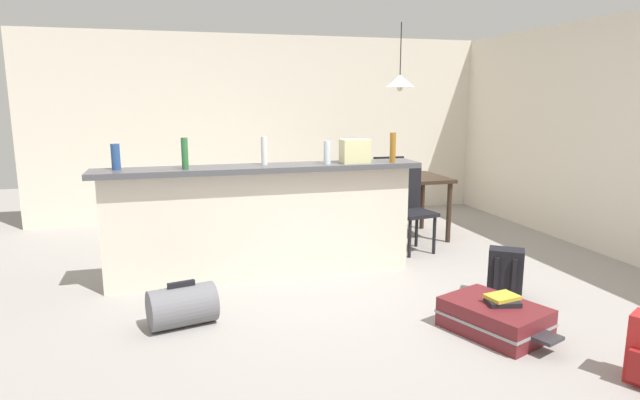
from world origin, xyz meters
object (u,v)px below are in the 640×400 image
object	(u,v)px
dining_chair_near_partition	(410,204)
suitcase_flat_maroon	(495,318)
bottle_white	(264,151)
dining_table	(399,185)
grocery_bag	(355,151)
pendant_lamp	(400,81)
bottle_green	(185,153)
bottle_clear	(327,152)
book_stack	(502,300)
bottle_blue	(116,157)
dining_chair_far_side	(385,188)
bottle_amber	(393,147)
duffel_bag_grey	(182,306)
backpack_black	(505,274)

from	to	relation	value
dining_chair_near_partition	suitcase_flat_maroon	xyz separation A→B (m)	(-0.31, -2.11, -0.41)
bottle_white	dining_table	world-z (taller)	bottle_white
grocery_bag	pendant_lamp	world-z (taller)	pendant_lamp
bottle_green	dining_chair_near_partition	bearing A→B (deg)	13.23
bottle_clear	book_stack	xyz separation A→B (m)	(0.84, -1.59, -0.92)
pendant_lamp	bottle_green	bearing A→B (deg)	-155.41
bottle_blue	dining_chair_far_side	size ratio (longest dim) A/B	0.24
bottle_amber	grocery_bag	size ratio (longest dim) A/B	1.08
bottle_green	pendant_lamp	bearing A→B (deg)	24.59
suitcase_flat_maroon	pendant_lamp	bearing A→B (deg)	81.41
bottle_clear	grocery_bag	bearing A→B (deg)	2.85
bottle_amber	book_stack	xyz separation A→B (m)	(0.20, -1.55, -0.95)
duffel_bag_grey	grocery_bag	bearing A→B (deg)	27.57
bottle_clear	backpack_black	distance (m)	1.88
dining_chair_near_partition	backpack_black	distance (m)	1.56
bottle_green	suitcase_flat_maroon	bearing A→B (deg)	-36.94
dining_chair_near_partition	pendant_lamp	xyz separation A→B (m)	(0.10, 0.57, 1.33)
bottle_clear	dining_chair_far_side	size ratio (longest dim) A/B	0.23
bottle_green	duffel_bag_grey	world-z (taller)	bottle_green
bottle_blue	backpack_black	distance (m)	3.45
bottle_amber	dining_chair_near_partition	bearing A→B (deg)	50.83
dining_chair_far_side	bottle_clear	bearing A→B (deg)	-127.98
bottle_white	dining_chair_far_side	world-z (taller)	bottle_white
dining_chair_near_partition	bottle_white	bearing A→B (deg)	-165.13
dining_chair_far_side	dining_chair_near_partition	bearing A→B (deg)	-98.29
bottle_clear	dining_chair_far_side	world-z (taller)	bottle_clear
bottle_clear	backpack_black	bearing A→B (deg)	-37.26
bottle_blue	bottle_green	bearing A→B (deg)	-12.73
bottle_clear	dining_chair_far_side	bearing A→B (deg)	52.02
bottle_clear	bottle_amber	distance (m)	0.64
bottle_green	dining_chair_near_partition	xyz separation A→B (m)	(2.37, 0.56, -0.68)
duffel_bag_grey	backpack_black	bearing A→B (deg)	-2.96
dining_table	dining_chair_near_partition	xyz separation A→B (m)	(-0.09, -0.52, -0.13)
duffel_bag_grey	book_stack	xyz separation A→B (m)	(2.20, -0.75, 0.10)
bottle_white	pendant_lamp	bearing A→B (deg)	29.89
suitcase_flat_maroon	book_stack	bearing A→B (deg)	-20.86
duffel_bag_grey	bottle_amber	bearing A→B (deg)	21.86
bottle_blue	grocery_bag	xyz separation A→B (m)	(2.11, -0.09, -0.00)
dining_table	dining_chair_far_side	xyz separation A→B (m)	(0.07, 0.56, -0.13)
duffel_bag_grey	bottle_green	bearing A→B (deg)	83.69
bottle_white	dining_chair_far_side	bearing A→B (deg)	39.80
bottle_blue	pendant_lamp	bearing A→B (deg)	18.27
grocery_bag	backpack_black	distance (m)	1.72
bottle_clear	bottle_amber	xyz separation A→B (m)	(0.63, -0.04, 0.03)
bottle_amber	backpack_black	distance (m)	1.52
bottle_amber	dining_table	bearing A→B (deg)	62.82
dining_chair_near_partition	book_stack	size ratio (longest dim) A/B	3.62
suitcase_flat_maroon	dining_chair_far_side	bearing A→B (deg)	81.70
bottle_amber	dining_chair_near_partition	size ratio (longest dim) A/B	0.30
bottle_blue	dining_chair_near_partition	xyz separation A→B (m)	(2.94, 0.43, -0.66)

